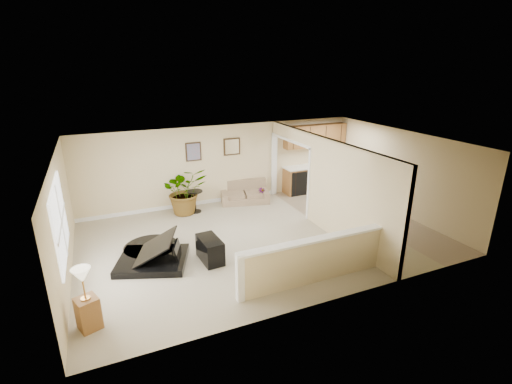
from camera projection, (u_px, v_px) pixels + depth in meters
name	position (u px, v px, depth m)	size (l,w,h in m)	color
floor	(262.00, 237.00, 9.68)	(9.00, 9.00, 0.00)	tan
back_wall	(223.00, 164.00, 11.86)	(9.00, 0.04, 2.50)	beige
front_wall	(331.00, 243.00, 6.67)	(9.00, 0.04, 2.50)	beige
left_wall	(62.00, 222.00, 7.56)	(0.04, 6.00, 2.50)	beige
right_wall	(400.00, 172.00, 10.97)	(0.04, 6.00, 2.50)	beige
ceiling	(262.00, 143.00, 8.86)	(9.00, 6.00, 0.04)	silver
kitchen_vinyl	(359.00, 218.00, 10.87)	(2.70, 6.00, 0.01)	#9A9068
interior_partition	(318.00, 182.00, 10.18)	(0.18, 5.99, 2.50)	beige
pony_half_wall	(312.00, 260.00, 7.55)	(3.42, 0.22, 1.00)	beige
left_window	(59.00, 222.00, 7.07)	(0.05, 2.15, 1.45)	white
wall_art_left	(193.00, 152.00, 11.31)	(0.48, 0.04, 0.58)	#352413
wall_mirror	(232.00, 147.00, 11.77)	(0.55, 0.04, 0.55)	#352413
kitchen_cabinets	(312.00, 167.00, 12.96)	(2.36, 0.65, 2.33)	#9B6432
piano	(148.00, 238.00, 8.34)	(2.10, 2.07, 1.42)	black
piano_bench	(210.00, 250.00, 8.48)	(0.42, 0.82, 0.55)	black
loveseat	(244.00, 192.00, 12.13)	(1.72, 1.21, 0.87)	tan
accent_table	(195.00, 198.00, 11.21)	(0.47, 0.47, 0.68)	black
palm_plant	(185.00, 191.00, 11.04)	(1.33, 1.17, 1.44)	black
small_plant	(262.00, 196.00, 12.06)	(0.33, 0.33, 0.48)	black
lamp_stand	(87.00, 303.00, 6.23)	(0.44, 0.44, 1.16)	#9B6432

